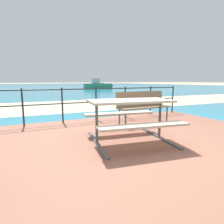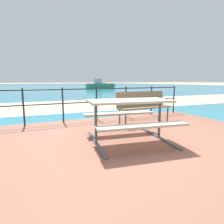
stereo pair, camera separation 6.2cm
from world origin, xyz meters
TOP-DOWN VIEW (x-y plane):
  - ground_plane at (0.00, 0.00)m, footprint 240.00×240.00m
  - patio_paving at (0.00, 0.00)m, footprint 6.40×5.20m
  - sea_water at (0.00, 40.00)m, footprint 90.00×90.00m
  - beach_strip at (0.00, 6.39)m, footprint 54.10×5.99m
  - picnic_table at (-0.16, 0.15)m, footprint 1.72×1.68m
  - park_bench at (0.97, 1.38)m, footprint 1.55×0.49m
  - railing_fence at (0.00, 2.36)m, footprint 5.94×0.04m
  - boat_mid at (9.32, 25.99)m, footprint 5.01×2.08m
  - boat_far at (18.63, 49.79)m, footprint 4.10×2.11m

SIDE VIEW (x-z plane):
  - ground_plane at x=0.00m, z-range 0.00..0.00m
  - sea_water at x=0.00m, z-range 0.00..0.01m
  - beach_strip at x=0.00m, z-range 0.00..0.01m
  - patio_paving at x=0.00m, z-range 0.00..0.06m
  - boat_far at x=18.63m, z-range -0.18..0.94m
  - boat_mid at x=9.32m, z-range -0.26..1.29m
  - park_bench at x=0.97m, z-range 0.15..1.01m
  - picnic_table at x=-0.16m, z-range 0.25..1.04m
  - railing_fence at x=0.00m, z-range 0.18..1.13m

